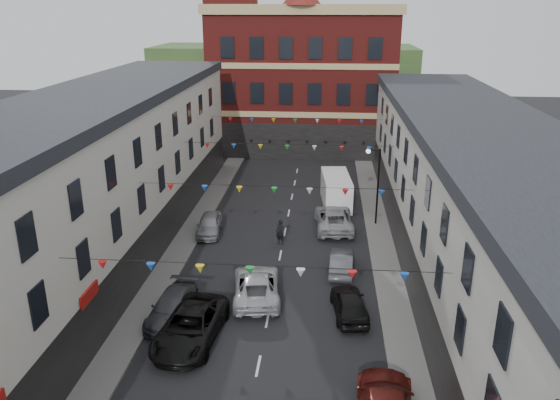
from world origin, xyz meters
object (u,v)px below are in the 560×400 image
(car_left_e, at_px, (209,225))
(moving_car, at_px, (257,285))
(white_van, at_px, (336,190))
(car_left_d, at_px, (172,307))
(car_right_e, at_px, (341,262))
(street_lamp, at_px, (375,176))
(pedestrian, at_px, (280,232))
(car_right_d, at_px, (350,304))
(car_left_c, at_px, (191,326))
(car_right_f, at_px, (334,218))

(car_left_e, height_order, moving_car, moving_car)
(car_left_e, height_order, white_van, white_van)
(car_left_d, distance_m, car_right_e, 11.04)
(car_left_d, distance_m, white_van, 20.81)
(street_lamp, relative_size, pedestrian, 3.32)
(car_left_e, bearing_deg, street_lamp, 7.63)
(white_van, bearing_deg, car_right_d, -93.36)
(car_left_c, distance_m, moving_car, 5.29)
(car_left_d, distance_m, car_right_f, 15.91)
(car_left_e, height_order, pedestrian, pedestrian)
(street_lamp, bearing_deg, car_left_c, -122.06)
(car_left_c, xyz_separation_m, car_left_e, (-1.90, 13.51, -0.10))
(street_lamp, height_order, car_left_e, street_lamp)
(car_left_e, bearing_deg, car_left_c, -87.00)
(car_right_d, height_order, car_right_f, car_right_f)
(street_lamp, distance_m, car_left_c, 19.37)
(car_right_d, xyz_separation_m, car_right_e, (-0.33, 5.18, -0.06))
(car_left_d, xyz_separation_m, pedestrian, (4.92, 10.14, 0.21))
(car_right_e, xyz_separation_m, car_right_f, (-0.43, 7.09, 0.14))
(car_right_e, bearing_deg, street_lamp, -104.48)
(car_left_d, distance_m, car_right_d, 9.49)
(car_right_e, bearing_deg, pedestrian, -39.97)
(car_right_d, xyz_separation_m, white_van, (-0.56, 17.74, 0.52))
(car_left_d, xyz_separation_m, white_van, (8.87, 18.81, 0.55))
(car_right_e, relative_size, car_right_f, 0.70)
(moving_car, xyz_separation_m, pedestrian, (0.72, 7.55, 0.13))
(car_right_d, distance_m, white_van, 17.76)
(street_lamp, relative_size, car_right_e, 1.49)
(street_lamp, xyz_separation_m, pedestrian, (-6.70, -4.12, -3.00))
(car_left_c, xyz_separation_m, moving_car, (2.73, 4.53, -0.04))
(moving_car, bearing_deg, car_left_c, 51.69)
(car_right_e, xyz_separation_m, white_van, (-0.23, 12.56, 0.58))
(car_left_d, bearing_deg, street_lamp, 54.77)
(street_lamp, relative_size, car_left_c, 1.03)
(pedestrian, bearing_deg, white_van, 88.78)
(street_lamp, distance_m, car_left_e, 12.76)
(moving_car, xyz_separation_m, white_van, (4.67, 16.23, 0.47))
(car_right_d, bearing_deg, car_left_e, -54.10)
(car_left_d, height_order, pedestrian, pedestrian)
(car_left_c, xyz_separation_m, car_left_d, (-1.47, 1.95, -0.12))
(car_right_e, height_order, white_van, white_van)
(car_right_f, bearing_deg, car_right_e, 89.34)
(car_left_c, bearing_deg, pedestrian, 79.06)
(pedestrian, bearing_deg, car_right_d, -40.30)
(car_left_c, bearing_deg, car_left_d, 132.11)
(street_lamp, height_order, car_right_f, street_lamp)
(car_left_e, relative_size, pedestrian, 2.30)
(car_left_c, distance_m, pedestrian, 12.57)
(car_left_d, relative_size, moving_car, 0.85)
(car_left_d, height_order, car_right_f, car_right_f)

